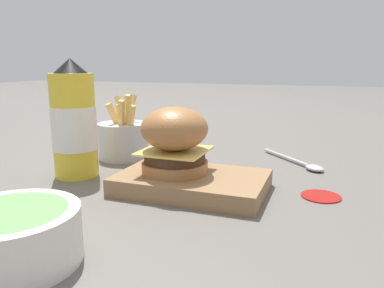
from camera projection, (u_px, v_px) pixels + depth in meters
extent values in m
plane|color=#5B5651|center=(177.00, 178.00, 0.68)|extent=(6.00, 6.00, 0.00)
cube|color=olive|center=(192.00, 183.00, 0.61)|extent=(0.24, 0.15, 0.03)
cylinder|color=#9E6638|center=(175.00, 166.00, 0.62)|extent=(0.11, 0.11, 0.02)
cylinder|color=#422819|center=(175.00, 156.00, 0.61)|extent=(0.10, 0.10, 0.02)
cube|color=#EAC656|center=(175.00, 151.00, 0.61)|extent=(0.10, 0.10, 0.00)
ellipsoid|color=#9E6638|center=(174.00, 129.00, 0.60)|extent=(0.11, 0.11, 0.07)
cylinder|color=yellow|center=(74.00, 126.00, 0.67)|extent=(0.08, 0.08, 0.19)
cylinder|color=white|center=(74.00, 128.00, 0.67)|extent=(0.08, 0.08, 0.08)
cone|color=black|center=(70.00, 66.00, 0.65)|extent=(0.06, 0.06, 0.03)
cylinder|color=#B7B7BC|center=(123.00, 141.00, 0.81)|extent=(0.11, 0.11, 0.08)
cube|color=#E5B760|center=(121.00, 120.00, 0.78)|extent=(0.02, 0.02, 0.08)
cube|color=#E5B760|center=(129.00, 117.00, 0.78)|extent=(0.02, 0.02, 0.09)
cube|color=#E5B760|center=(120.00, 121.00, 0.81)|extent=(0.01, 0.01, 0.07)
cube|color=#E5B760|center=(122.00, 116.00, 0.82)|extent=(0.04, 0.03, 0.09)
cube|color=#E5B760|center=(131.00, 122.00, 0.78)|extent=(0.03, 0.02, 0.07)
cube|color=#E5B760|center=(116.00, 120.00, 0.80)|extent=(0.03, 0.04, 0.08)
cube|color=#E5B760|center=(129.00, 115.00, 0.83)|extent=(0.02, 0.04, 0.09)
cube|color=#E5B760|center=(128.00, 121.00, 0.79)|extent=(0.02, 0.02, 0.08)
cylinder|color=silver|center=(12.00, 237.00, 0.38)|extent=(0.14, 0.14, 0.06)
cylinder|color=#669356|center=(10.00, 214.00, 0.38)|extent=(0.11, 0.11, 0.01)
cylinder|color=#B2B2B7|center=(285.00, 157.00, 0.81)|extent=(0.11, 0.11, 0.01)
ellipsoid|color=#B2B2B7|center=(315.00, 168.00, 0.72)|extent=(0.05, 0.05, 0.01)
cylinder|color=#9E140F|center=(321.00, 196.00, 0.58)|extent=(0.06, 0.06, 0.00)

